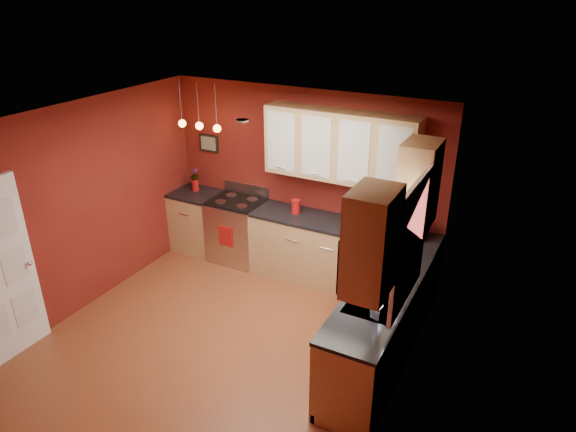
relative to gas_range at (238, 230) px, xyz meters
The scene contains 26 objects.
floor 2.08m from the gas_range, 62.94° to the right, with size 4.20×4.20×0.00m, color brown.
ceiling 2.93m from the gas_range, 62.94° to the right, with size 4.00×4.20×0.02m, color beige.
wall_back 1.27m from the gas_range, 18.02° to the left, with size 4.00×0.02×2.60m, color maroon.
wall_front 4.09m from the gas_range, 76.73° to the right, with size 4.00×0.02×2.60m, color maroon.
wall_left 2.25m from the gas_range, 120.95° to the right, with size 0.02×4.20×2.60m, color maroon.
wall_right 3.53m from the gas_range, 31.66° to the right, with size 0.02×4.20×2.60m, color maroon.
base_cabinets_back_left 0.73m from the gas_range, behind, with size 0.70×0.60×0.90m, color tan.
base_cabinets_back_right 1.65m from the gas_range, ahead, with size 2.54×0.60×0.90m, color tan.
base_cabinets_right 2.95m from the gas_range, 27.27° to the right, with size 0.60×2.10×0.90m, color tan.
counter_back_left 0.85m from the gas_range, behind, with size 0.70×0.62×0.04m, color black.
counter_back_right 1.71m from the gas_range, ahead, with size 2.54×0.62×0.04m, color black.
counter_right 2.98m from the gas_range, 27.27° to the right, with size 0.62×2.10×0.04m, color black.
gas_range is the anchor object (origin of this frame).
dishwasher_front 2.04m from the gas_range, ahead, with size 0.60×0.02×0.80m, color #B9B8BD.
sink 3.05m from the gas_range, 29.78° to the right, with size 0.50×0.70×0.33m.
window 3.48m from the gas_range, 27.40° to the right, with size 0.06×1.02×1.22m.
upper_cabinets_back 2.12m from the gas_range, ahead, with size 2.00×0.35×0.90m, color tan.
upper_cabinets_right 3.45m from the gas_range, 28.26° to the right, with size 0.35×1.95×0.90m, color tan.
wall_picture 1.36m from the gas_range, 156.09° to the left, with size 0.32×0.03×0.26m, color black.
pendant_lights 1.62m from the gas_range, behind, with size 0.71×0.11×0.66m.
red_canister 1.10m from the gas_range, ahead, with size 0.13×0.13×0.19m.
red_vase 0.96m from the gas_range, behind, with size 0.11×0.11×0.17m, color #9D1210.
flowers 1.06m from the gas_range, behind, with size 0.11×0.11×0.20m, color #9D1210.
coffee_maker 2.71m from the gas_range, ahead, with size 0.22×0.21×0.27m.
soap_pump 3.30m from the gas_range, 33.28° to the right, with size 0.09×0.10×0.21m, color white.
dish_towel 0.33m from the gas_range, 87.99° to the right, with size 0.22×0.02×0.31m, color #9D1210.
Camera 1 is at (2.91, -3.92, 3.84)m, focal length 32.00 mm.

